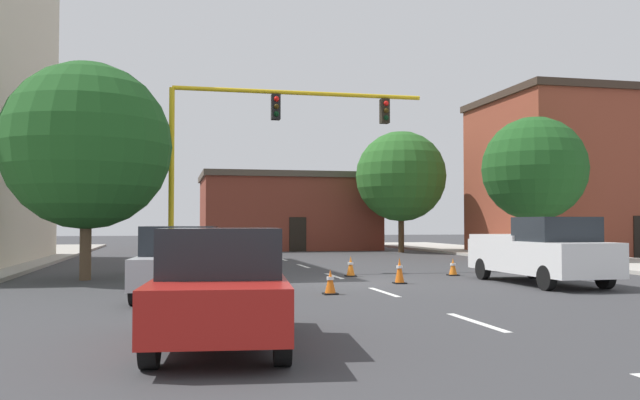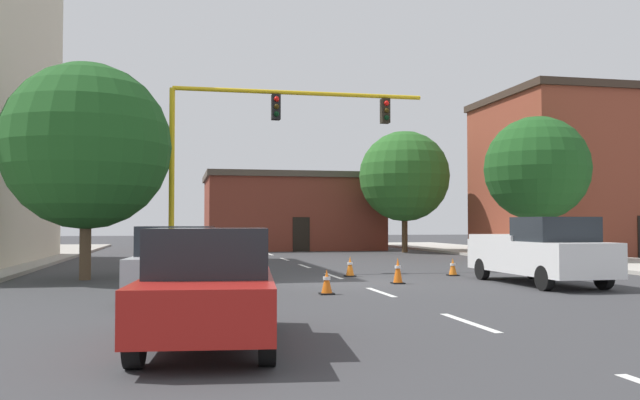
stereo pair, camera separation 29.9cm
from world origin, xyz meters
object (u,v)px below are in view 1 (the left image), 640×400
object	(u,v)px
traffic_cone_roadside_c	(330,282)
traffic_cone_roadside_d	(453,267)
tree_right_far	(401,176)
traffic_cone_roadside_b	(400,271)
sedan_red_near_left	(221,285)
pickup_truck_white	(540,251)
traffic_cone_roadside_a	(351,266)
sedan_silver_mid_left	(180,261)
traffic_signal_gantry	(211,209)
tree_right_mid	(534,169)
tree_left_near	(87,146)

from	to	relation	value
traffic_cone_roadside_c	traffic_cone_roadside_d	world-z (taller)	traffic_cone_roadside_c
tree_right_far	traffic_cone_roadside_b	distance (m)	22.24
sedan_red_near_left	traffic_cone_roadside_c	bearing A→B (deg)	63.75
pickup_truck_white	traffic_cone_roadside_a	bearing A→B (deg)	139.99
traffic_cone_roadside_c	traffic_cone_roadside_a	bearing A→B (deg)	69.76
sedan_silver_mid_left	traffic_cone_roadside_c	world-z (taller)	sedan_silver_mid_left
traffic_signal_gantry	tree_right_mid	xyz separation A→B (m)	(15.09, 3.42, 2.02)
traffic_signal_gantry	tree_left_near	distance (m)	5.07
traffic_signal_gantry	traffic_cone_roadside_c	size ratio (longest dim) A/B	16.34
pickup_truck_white	traffic_signal_gantry	bearing A→B (deg)	144.28
sedan_silver_mid_left	traffic_cone_roadside_a	xyz separation A→B (m)	(5.76, 5.29, -0.55)
tree_right_mid	traffic_cone_roadside_d	xyz separation A→B (m)	(-6.95, -6.51, -4.05)
traffic_cone_roadside_c	sedan_silver_mid_left	bearing A→B (deg)	177.45
sedan_silver_mid_left	tree_left_near	bearing A→B (deg)	116.86
traffic_cone_roadside_a	pickup_truck_white	bearing A→B (deg)	-40.01
pickup_truck_white	traffic_cone_roadside_c	size ratio (longest dim) A/B	8.51
pickup_truck_white	traffic_cone_roadside_a	world-z (taller)	pickup_truck_white
pickup_truck_white	traffic_cone_roadside_a	size ratio (longest dim) A/B	7.82
pickup_truck_white	traffic_cone_roadside_b	size ratio (longest dim) A/B	6.92
traffic_signal_gantry	traffic_cone_roadside_c	bearing A→B (deg)	-72.60
traffic_cone_roadside_d	traffic_cone_roadside_b	bearing A→B (deg)	-137.98
sedan_silver_mid_left	traffic_cone_roadside_a	world-z (taller)	sedan_silver_mid_left
sedan_red_near_left	sedan_silver_mid_left	world-z (taller)	same
tree_right_mid	tree_right_far	bearing A→B (deg)	102.28
traffic_cone_roadside_c	traffic_cone_roadside_d	size ratio (longest dim) A/B	1.06
traffic_cone_roadside_b	traffic_cone_roadside_c	bearing A→B (deg)	-137.40
tree_left_near	traffic_cone_roadside_c	bearing A→B (deg)	-41.50
traffic_cone_roadside_a	traffic_cone_roadside_d	size ratio (longest dim) A/B	1.16
tree_right_far	traffic_cone_roadside_d	distance (m)	19.06
traffic_cone_roadside_c	sedan_red_near_left	bearing A→B (deg)	-116.25
tree_left_near	tree_right_mid	world-z (taller)	tree_left_near
sedan_silver_mid_left	traffic_cone_roadside_c	bearing A→B (deg)	-2.55
tree_right_mid	traffic_cone_roadside_d	distance (m)	10.35
sedan_silver_mid_left	traffic_cone_roadside_d	distance (m)	10.55
traffic_signal_gantry	traffic_cone_roadside_a	bearing A→B (deg)	-30.69
sedan_silver_mid_left	traffic_cone_roadside_d	bearing A→B (deg)	27.77
sedan_silver_mid_left	traffic_cone_roadside_b	size ratio (longest dim) A/B	5.96
traffic_cone_roadside_b	tree_left_near	bearing A→B (deg)	160.31
traffic_cone_roadside_a	traffic_cone_roadside_c	distance (m)	5.81
tree_left_near	pickup_truck_white	distance (m)	14.51
traffic_signal_gantry	sedan_silver_mid_left	size ratio (longest dim) A/B	2.23
tree_right_far	pickup_truck_white	world-z (taller)	tree_right_far
tree_right_mid	traffic_cone_roadside_d	world-z (taller)	tree_right_mid
tree_left_near	tree_right_mid	xyz separation A→B (m)	(19.16, 5.72, 0.05)
sedan_silver_mid_left	traffic_cone_roadside_a	bearing A→B (deg)	42.57
sedan_silver_mid_left	traffic_cone_roadside_c	xyz separation A→B (m)	(3.75, -0.17, -0.58)
tree_right_mid	traffic_cone_roadside_c	world-z (taller)	tree_right_mid
traffic_signal_gantry	pickup_truck_white	size ratio (longest dim) A/B	1.92
tree_right_far	traffic_cone_roadside_b	xyz separation A→B (m)	(-7.29, -20.56, -4.35)
tree_left_near	traffic_cone_roadside_b	size ratio (longest dim) A/B	8.89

